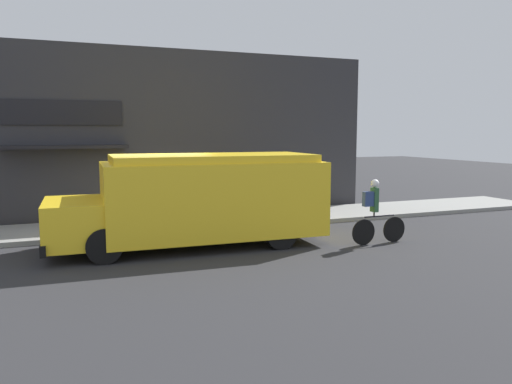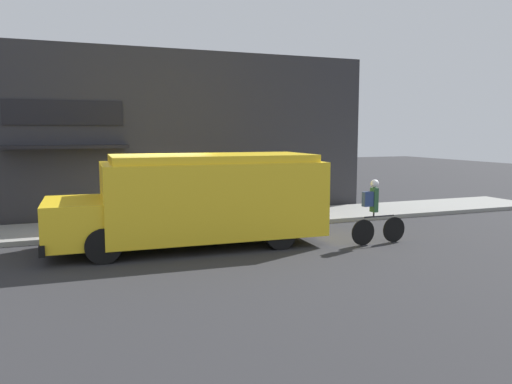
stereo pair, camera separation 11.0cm
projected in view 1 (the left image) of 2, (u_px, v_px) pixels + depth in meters
The scene contains 6 objects.
ground_plane at pixel (159, 236), 13.34m from camera, with size 70.00×70.00×0.00m, color #2B2B2D.
sidewalk at pixel (151, 226), 14.51m from camera, with size 28.00×2.55×0.13m.
storefront at pixel (138, 135), 15.64m from camera, with size 15.81×0.96×5.40m.
school_bus at pixel (200, 198), 12.14m from camera, with size 6.59×2.93×2.23m.
cyclist at pixel (376, 213), 12.36m from camera, with size 1.58×0.20×1.62m.
trash_bin at pixel (217, 206), 15.29m from camera, with size 0.54×0.54×0.76m.
Camera 1 is at (-2.36, -13.15, 2.77)m, focal length 35.00 mm.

